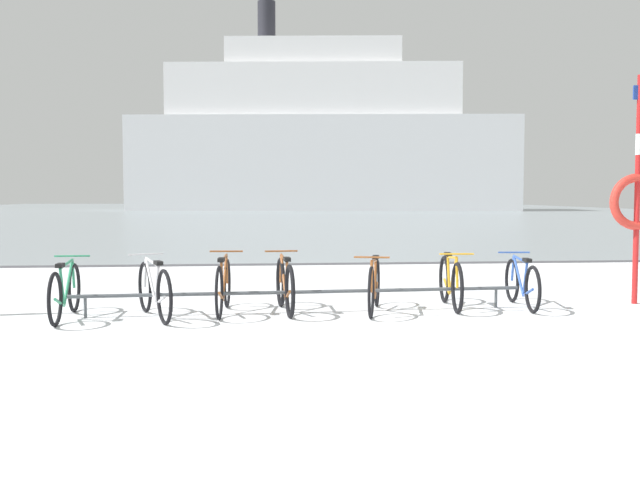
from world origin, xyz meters
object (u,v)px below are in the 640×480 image
(bicycle_0, at_px, (65,291))
(bicycle_1, at_px, (154,290))
(bicycle_3, at_px, (285,285))
(bicycle_5, at_px, (451,282))
(rescue_post, at_px, (637,197))
(bicycle_6, at_px, (522,283))
(ferry_ship, at_px, (320,141))
(bicycle_4, at_px, (374,286))
(bicycle_2, at_px, (223,286))

(bicycle_0, relative_size, bicycle_1, 1.06)
(bicycle_3, height_order, bicycle_5, bicycle_3)
(rescue_post, bearing_deg, bicycle_0, -176.08)
(bicycle_6, xyz_separation_m, ferry_ship, (3.09, 62.35, 6.57))
(bicycle_5, distance_m, ferry_ship, 62.77)
(rescue_post, bearing_deg, bicycle_4, -174.19)
(bicycle_1, height_order, bicycle_2, bicycle_2)
(bicycle_6, height_order, ferry_ship, ferry_ship)
(bicycle_1, xyz_separation_m, bicycle_5, (4.02, 0.47, -0.00))
(bicycle_1, xyz_separation_m, bicycle_3, (1.69, 0.32, 0.00))
(bicycle_4, bearing_deg, ferry_ship, 85.22)
(bicycle_4, bearing_deg, bicycle_0, -177.93)
(bicycle_0, bearing_deg, bicycle_4, 2.07)
(bicycle_0, xyz_separation_m, ferry_ship, (9.24, 62.72, 6.56))
(bicycle_5, height_order, rescue_post, rescue_post)
(bicycle_1, distance_m, bicycle_3, 1.72)
(bicycle_2, xyz_separation_m, bicycle_5, (3.15, 0.16, -0.01))
(bicycle_0, xyz_separation_m, bicycle_6, (6.14, 0.37, -0.01))
(rescue_post, bearing_deg, bicycle_6, -174.36)
(bicycle_0, relative_size, rescue_post, 0.53)
(bicycle_5, height_order, ferry_ship, ferry_ship)
(bicycle_2, distance_m, bicycle_3, 0.82)
(bicycle_1, bearing_deg, bicycle_5, 6.64)
(bicycle_0, distance_m, bicycle_3, 2.82)
(ferry_ship, bearing_deg, bicycle_6, -92.84)
(bicycle_6, bearing_deg, bicycle_0, -176.57)
(bicycle_1, height_order, bicycle_5, bicycle_5)
(bicycle_4, xyz_separation_m, bicycle_5, (1.13, 0.28, 0.00))
(bicycle_0, height_order, bicycle_1, bicycle_1)
(bicycle_1, height_order, bicycle_3, bicycle_3)
(bicycle_3, xyz_separation_m, bicycle_6, (3.33, 0.09, -0.02))
(bicycle_0, distance_m, bicycle_1, 1.12)
(bicycle_5, bearing_deg, bicycle_2, -177.00)
(bicycle_1, bearing_deg, bicycle_2, 19.17)
(bicycle_3, bearing_deg, rescue_post, 3.02)
(bicycle_3, height_order, rescue_post, rescue_post)
(bicycle_4, relative_size, ferry_ship, 0.04)
(bicycle_1, relative_size, bicycle_4, 1.00)
(bicycle_5, xyz_separation_m, rescue_post, (2.77, 0.12, 1.18))
(bicycle_0, xyz_separation_m, bicycle_4, (4.01, 0.14, 0.01))
(ferry_ship, bearing_deg, rescue_post, -91.23)
(bicycle_3, xyz_separation_m, bicycle_4, (1.20, -0.13, -0.00))
(bicycle_0, height_order, ferry_ship, ferry_ship)
(rescue_post, bearing_deg, bicycle_2, -177.24)
(bicycle_1, relative_size, rescue_post, 0.50)
(bicycle_1, bearing_deg, bicycle_4, 3.78)
(bicycle_1, relative_size, bicycle_3, 1.00)
(bicycle_0, height_order, bicycle_6, bicycle_0)
(bicycle_1, xyz_separation_m, ferry_ship, (8.12, 62.76, 6.55))
(ferry_ship, bearing_deg, bicycle_1, -97.37)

